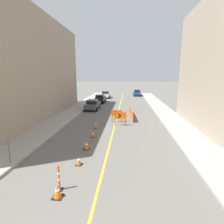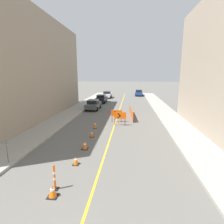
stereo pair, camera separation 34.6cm
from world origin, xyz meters
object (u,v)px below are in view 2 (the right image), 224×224
Objects in this scene: traffic_cone_fifth at (92,134)px; traffic_cone_farthest at (95,125)px; traffic_cone_second at (53,191)px; arrow_barricade_secondary at (120,116)px; parked_car_curb_mid at (101,99)px; traffic_cone_third at (76,161)px; parked_car_curb_far at (107,95)px; delineator_post_front at (55,179)px; arrow_barricade_primary at (117,114)px; parked_car_curb_near at (93,104)px; parking_meter_near_curb at (6,147)px; traffic_cone_fourth at (85,145)px; parked_car_opposite_side at (139,93)px.

traffic_cone_farthest is at bearing 94.72° from traffic_cone_fifth.
traffic_cone_farthest is at bearing 90.90° from traffic_cone_second.
parked_car_curb_mid is at bearing 104.26° from arrow_barricade_secondary.
parked_car_curb_far reaches higher than traffic_cone_third.
arrow_barricade_primary is at bearing 81.20° from delineator_post_front.
parked_car_curb_far is (0.26, 14.63, 0.00)m from parked_car_curb_near.
traffic_cone_farthest is 8.77m from parking_meter_near_curb.
traffic_cone_fifth is 0.37× the size of parking_meter_near_curb.
parking_meter_near_curb is at bearing 147.97° from traffic_cone_second.
traffic_cone_fourth is 0.48× the size of delineator_post_front.
arrow_barricade_secondary reaches higher than traffic_cone_fifth.
arrow_barricade_secondary is (2.16, 8.73, 0.80)m from traffic_cone_third.
traffic_cone_third is 0.97× the size of traffic_cone_fifth.
parked_car_curb_far is (-2.02, 24.55, 0.43)m from traffic_cone_farthest.
delineator_post_front is at bearing -96.11° from traffic_cone_third.
arrow_barricade_primary reaches higher than traffic_cone_second.
parked_car_opposite_side is at bearing 79.88° from arrow_barricade_primary.
arrow_barricade_secondary reaches higher than delineator_post_front.
arrow_barricade_primary is (1.99, 2.69, 0.64)m from traffic_cone_farthest.
traffic_cone_fourth is at bearing -111.21° from arrow_barricade_secondary.
parking_meter_near_curb is at bearing -126.35° from arrow_barricade_secondary.
traffic_cone_fourth is at bearing -87.15° from traffic_cone_farthest.
parked_car_curb_near is at bearing 96.75° from delineator_post_front.
parked_car_curb_near is 17.87m from parking_meter_near_curb.
traffic_cone_fifth is 6.74m from parking_meter_near_curb.
traffic_cone_farthest is (-0.25, 5.12, 0.07)m from traffic_cone_fourth.
parked_car_curb_mid is at bearing -119.02° from parked_car_opposite_side.
delineator_post_front is (-0.26, -2.41, 0.30)m from traffic_cone_third.
parked_car_curb_far reaches higher than traffic_cone_fourth.
traffic_cone_farthest is 30.27m from parked_car_opposite_side.
parked_car_curb_far is at bearing 86.92° from parking_meter_near_curb.
delineator_post_front is 0.29× the size of parked_car_curb_far.
parked_car_curb_mid is at bearing 94.74° from delineator_post_front.
parked_car_curb_far is at bearing 93.58° from traffic_cone_second.
parked_car_curb_far is 3.00× the size of parking_meter_near_curb.
parked_car_curb_far reaches higher than traffic_cone_fifth.
parked_car_curb_mid is at bearing 103.92° from arrow_barricade_primary.
parked_car_curb_far reaches higher than arrow_barricade_secondary.
parked_car_curb_far is (-2.07, 34.38, 0.25)m from delineator_post_front.
parking_meter_near_curb is (-1.59, -24.93, 0.38)m from parked_car_curb_mid.
traffic_cone_farthest is 0.17× the size of parked_car_opposite_side.
parked_car_curb_mid is at bearing 97.27° from traffic_cone_farthest.
arrow_barricade_primary is at bearing 77.48° from traffic_cone_fourth.
parked_car_curb_far is 9.31m from parked_car_opposite_side.
arrow_barricade_primary is at bearing 106.98° from arrow_barricade_secondary.
traffic_cone_second is 40.44m from parked_car_opposite_side.
traffic_cone_second is at bearing -85.41° from parked_car_curb_far.
delineator_post_front is at bearing -27.04° from parking_meter_near_curb.
parked_car_curb_mid is (-2.18, 17.05, 0.43)m from traffic_cone_farthest.
traffic_cone_farthest is at bearing -81.55° from parked_car_curb_mid.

